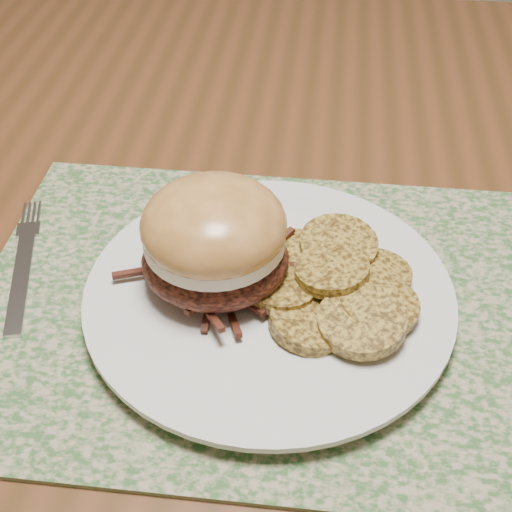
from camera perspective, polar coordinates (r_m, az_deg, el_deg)
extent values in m
cylinder|color=brown|center=(1.32, -16.81, 3.05)|extent=(0.06, 0.06, 0.71)
cube|color=#386031|center=(0.54, 1.08, -3.94)|extent=(0.45, 0.33, 0.00)
cylinder|color=silver|center=(0.54, 1.06, -3.25)|extent=(0.26, 0.26, 0.02)
ellipsoid|color=black|center=(0.52, -3.27, -0.21)|extent=(0.13, 0.12, 0.04)
cylinder|color=beige|center=(0.51, -3.36, 1.55)|extent=(0.12, 0.12, 0.01)
ellipsoid|color=#BA7B3D|center=(0.50, -3.41, 2.50)|extent=(0.12, 0.12, 0.06)
cylinder|color=olive|center=(0.55, 2.88, 0.08)|extent=(0.07, 0.07, 0.01)
cylinder|color=olive|center=(0.55, 6.62, 0.89)|extent=(0.08, 0.08, 0.02)
cylinder|color=olive|center=(0.54, 9.44, -1.47)|extent=(0.08, 0.08, 0.02)
cylinder|color=olive|center=(0.52, 1.96, -2.49)|extent=(0.07, 0.07, 0.02)
cylinder|color=olive|center=(0.52, 6.10, -1.14)|extent=(0.08, 0.08, 0.02)
cylinder|color=olive|center=(0.51, 9.79, -3.82)|extent=(0.06, 0.06, 0.02)
cylinder|color=olive|center=(0.50, 4.37, -5.25)|extent=(0.07, 0.07, 0.02)
cylinder|color=olive|center=(0.50, 8.49, -5.13)|extent=(0.09, 0.09, 0.02)
cube|color=#B7B7BE|center=(0.59, -18.32, -2.05)|extent=(0.04, 0.11, 0.00)
cube|color=#B7B7BE|center=(0.63, -17.74, 2.00)|extent=(0.02, 0.02, 0.00)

